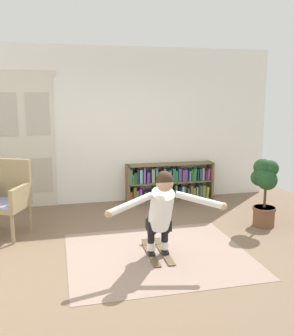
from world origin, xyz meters
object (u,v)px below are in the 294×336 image
object	(u,v)px
skis_pair	(157,252)
wicker_chair	(6,196)
potted_plant	(264,186)
person_skier	(161,208)
bookshelf	(168,183)

from	to	relation	value
skis_pair	wicker_chair	bearing A→B (deg)	148.55
wicker_chair	potted_plant	size ratio (longest dim) A/B	1.02
wicker_chair	person_skier	world-z (taller)	person_skier
bookshelf	wicker_chair	bearing A→B (deg)	-156.42
bookshelf	person_skier	bearing A→B (deg)	-108.33
skis_pair	person_skier	xyz separation A→B (m)	(-0.00, -0.20, 0.65)
skis_pair	person_skier	world-z (taller)	person_skier
bookshelf	potted_plant	xyz separation A→B (m)	(0.99, -1.82, 0.32)
bookshelf	wicker_chair	distance (m)	3.10
wicker_chair	person_skier	distance (m)	2.41
wicker_chair	bookshelf	bearing A→B (deg)	23.58
skis_pair	person_skier	bearing A→B (deg)	-91.02
wicker_chair	person_skier	bearing A→B (deg)	-35.54
wicker_chair	person_skier	size ratio (longest dim) A/B	0.76
wicker_chair	skis_pair	bearing A→B (deg)	-31.45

